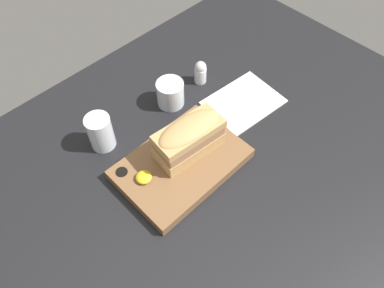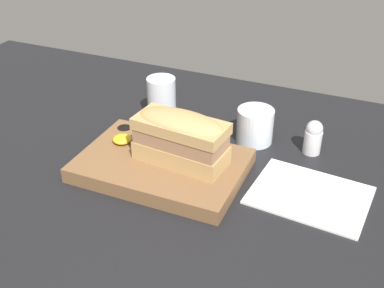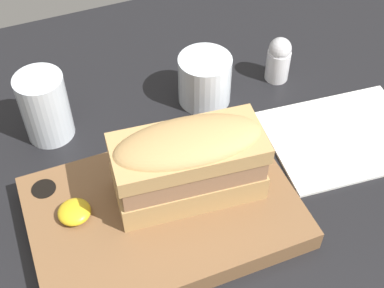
{
  "view_description": "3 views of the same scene",
  "coord_description": "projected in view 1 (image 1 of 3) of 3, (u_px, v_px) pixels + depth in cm",
  "views": [
    {
      "loc": [
        -29.9,
        -31.8,
        77.63
      ],
      "look_at": [
        4.64,
        3.64,
        9.88
      ],
      "focal_mm": 35.0,
      "sensor_mm": 36.0,
      "label": 1
    },
    {
      "loc": [
        35.9,
        -59.85,
        52.59
      ],
      "look_at": [
        8.31,
        4.15,
        9.73
      ],
      "focal_mm": 45.0,
      "sensor_mm": 36.0,
      "label": 2
    },
    {
      "loc": [
        -7.91,
        -29.28,
        53.6
      ],
      "look_at": [
        6.78,
        7.53,
        10.09
      ],
      "focal_mm": 50.0,
      "sensor_mm": 36.0,
      "label": 3
    }
  ],
  "objects": [
    {
      "name": "salt_shaker",
      "position": [
        200.0,
        72.0,
        1.04
      ],
      "size": [
        3.39,
        3.39,
        6.91
      ],
      "color": "silver",
      "rests_on": "dining_table"
    },
    {
      "name": "water_glass",
      "position": [
        101.0,
        134.0,
        0.9
      ],
      "size": [
        6.15,
        6.15,
        9.4
      ],
      "color": "silver",
      "rests_on": "dining_table"
    },
    {
      "name": "wine_glass",
      "position": [
        170.0,
        94.0,
        0.99
      ],
      "size": [
        7.31,
        7.31,
        7.02
      ],
      "color": "silver",
      "rests_on": "dining_table"
    },
    {
      "name": "mustard_dollop",
      "position": [
        144.0,
        177.0,
        0.84
      ],
      "size": [
        3.65,
        3.65,
        1.46
      ],
      "color": "gold",
      "rests_on": "serving_board"
    },
    {
      "name": "napkin",
      "position": [
        244.0,
        102.0,
        1.02
      ],
      "size": [
        20.57,
        16.54,
        0.4
      ],
      "rotation": [
        0.0,
        0.0,
        -0.09
      ],
      "color": "white",
      "rests_on": "dining_table"
    },
    {
      "name": "serving_board",
      "position": [
        181.0,
        164.0,
        0.89
      ],
      "size": [
        29.57,
        20.1,
        2.84
      ],
      "color": "brown",
      "rests_on": "dining_table"
    },
    {
      "name": "sandwich",
      "position": [
        189.0,
        137.0,
        0.85
      ],
      "size": [
        16.97,
        8.9,
        9.5
      ],
      "rotation": [
        0.0,
        0.0,
        -0.1
      ],
      "color": "tan",
      "rests_on": "serving_board"
    },
    {
      "name": "dining_table",
      "position": [
        189.0,
        186.0,
        0.88
      ],
      "size": [
        146.36,
        99.28,
        2.0
      ],
      "color": "black",
      "rests_on": "ground"
    }
  ]
}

